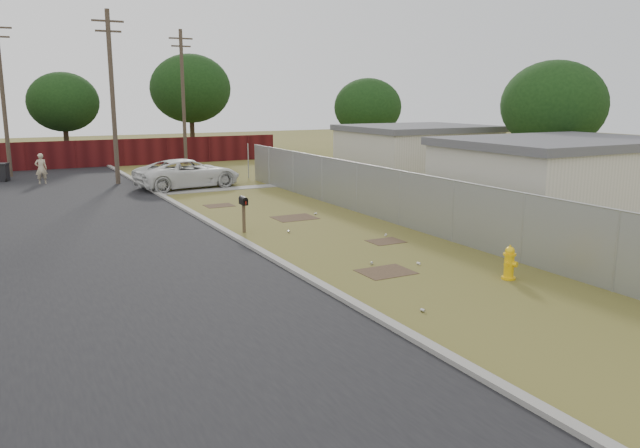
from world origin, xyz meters
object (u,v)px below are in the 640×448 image
pickup_truck (188,173)px  trash_bin (2,172)px  pedestrian (41,169)px  mailbox (244,204)px  fire_hydrant (509,263)px

pickup_truck → trash_bin: pickup_truck is taller
pedestrian → trash_bin: 2.84m
mailbox → pedestrian: (-5.23, 16.43, -0.17)m
pickup_truck → trash_bin: bearing=41.1°
mailbox → pedestrian: pedestrian is taller
mailbox → pedestrian: size_ratio=0.76×
pickup_truck → trash_bin: 11.04m
fire_hydrant → trash_bin: 29.23m
pickup_truck → pedestrian: bearing=44.1°
fire_hydrant → pickup_truck: size_ratio=0.17×
fire_hydrant → pickup_truck: bearing=97.7°
pickup_truck → pedestrian: (-6.57, 5.00, 0.08)m
mailbox → pickup_truck: bearing=83.3°
mailbox → trash_bin: mailbox is taller
pedestrian → trash_bin: size_ratio=1.62×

